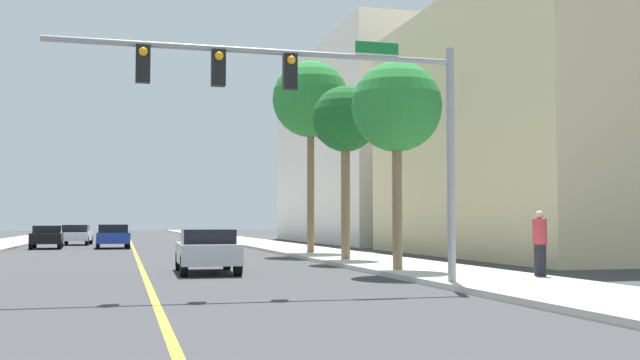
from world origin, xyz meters
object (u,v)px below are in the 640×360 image
Objects in this scene: car_blue at (113,236)px; palm_mid at (345,122)px; car_silver at (207,250)px; palm_far at (311,100)px; car_black at (47,237)px; traffic_signal_mast at (320,98)px; pedestrian at (540,243)px; car_white at (76,235)px; palm_near at (397,108)px.

palm_mid is at bearing -65.74° from car_blue.
car_silver is (-5.96, -4.65, -4.88)m from palm_mid.
palm_far is 19.27m from car_black.
palm_mid is at bearing 70.25° from traffic_signal_mast.
pedestrian is (15.23, -29.24, 0.32)m from car_black.
palm_mid is at bearing 39.51° from car_silver.
car_silver is 0.97× the size of car_white.
pedestrian reaches higher than car_black.
car_blue is at bearing 109.38° from palm_near.
car_silver reaches higher than car_black.
palm_mid reaches higher than car_silver.
traffic_signal_mast is 2.48× the size of car_black.
car_black is (-12.89, 18.92, -4.89)m from palm_mid.
car_black is at bearing 106.28° from traffic_signal_mast.
car_blue reaches higher than car_white.
car_white is (-11.29, 32.30, -4.43)m from palm_near.
car_black is at bearing 136.59° from palm_far.
car_silver is 2.32× the size of pedestrian.
palm_far is at bearing 109.56° from pedestrian.
car_silver is at bearing 104.19° from car_black.
car_blue is at bearing 99.23° from car_silver.
palm_far is at bearing -55.86° from car_white.
car_black is (-1.29, -6.84, -0.00)m from car_white.
palm_near is 0.94× the size of palm_mid.
palm_mid is at bearing 122.07° from car_black.
car_white is 38.68m from pedestrian.
pedestrian is (11.44, -28.77, 0.28)m from car_blue.
palm_near is 6.55m from palm_mid.
car_blue is (2.50, -7.31, 0.03)m from car_white.
palm_mid reaches higher than traffic_signal_mast.
palm_far is (4.28, 17.83, 2.95)m from traffic_signal_mast.
traffic_signal_mast is 1.05× the size of palm_far.
car_white is at bearing -102.86° from car_black.
car_silver is 1.05× the size of car_blue.
palm_far reaches higher than pedestrian.
car_black is at bearing -98.09° from car_white.
palm_near is 34.50m from car_white.
palm_near reaches higher than car_white.
pedestrian is (2.13, -16.84, -6.46)m from palm_far.
palm_near is at bearing -72.59° from car_blue.
car_white is at bearing 123.49° from pedestrian.
car_white is 1.08× the size of car_black.
palm_mid is at bearing 115.18° from pedestrian.
car_white is 6.96m from car_black.
car_white is (-11.59, 25.77, -4.88)m from palm_mid.
palm_far reaches higher than car_blue.
palm_mid is (0.30, 6.53, 0.45)m from palm_near.
pedestrian is (2.65, -3.79, -4.12)m from palm_near.
car_blue is 2.22× the size of pedestrian.
traffic_signal_mast reaches higher than car_silver.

